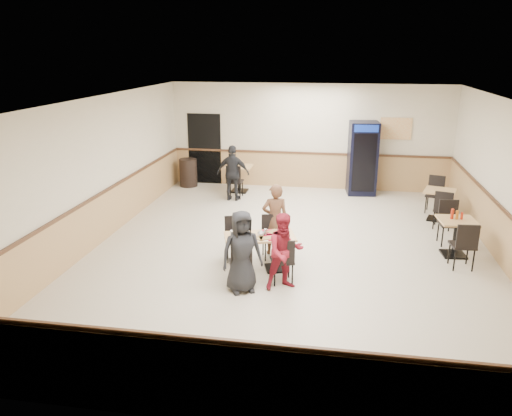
% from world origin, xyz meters
% --- Properties ---
extents(ground, '(10.00, 10.00, 0.00)m').
position_xyz_m(ground, '(0.00, 0.00, 0.00)').
color(ground, beige).
rests_on(ground, ground).
extents(room_shell, '(10.00, 10.00, 10.00)m').
position_xyz_m(room_shell, '(1.78, 2.55, 0.58)').
color(room_shell, silver).
rests_on(room_shell, ground).
extents(main_table, '(1.39, 0.97, 0.68)m').
position_xyz_m(main_table, '(-0.46, -0.98, 0.45)').
color(main_table, black).
rests_on(main_table, ground).
extents(main_chairs, '(1.50, 1.74, 0.86)m').
position_xyz_m(main_chairs, '(-0.51, -0.99, 0.43)').
color(main_chairs, black).
rests_on(main_chairs, ground).
extents(diner_woman_left, '(0.82, 0.71, 1.41)m').
position_xyz_m(diner_woman_left, '(-0.63, -1.83, 0.71)').
color(diner_woman_left, black).
rests_on(diner_woman_left, ground).
extents(diner_woman_right, '(0.80, 0.74, 1.33)m').
position_xyz_m(diner_woman_right, '(0.06, -1.62, 0.67)').
color(diner_woman_right, maroon).
rests_on(diner_woman_right, ground).
extents(diner_man_opposite, '(0.59, 0.47, 1.42)m').
position_xyz_m(diner_man_opposite, '(-0.30, -0.13, 0.71)').
color(diner_man_opposite, brown).
rests_on(diner_man_opposite, ground).
extents(lone_diner, '(0.88, 0.37, 1.49)m').
position_xyz_m(lone_diner, '(-1.88, 3.34, 0.75)').
color(lone_diner, black).
rests_on(lone_diner, ground).
extents(tabletop_clutter, '(1.12, 0.77, 0.12)m').
position_xyz_m(tabletop_clutter, '(-0.38, -1.00, 0.70)').
color(tabletop_clutter, '#AA0B26').
rests_on(tabletop_clutter, main_table).
extents(side_table_near, '(0.75, 0.75, 0.74)m').
position_xyz_m(side_table_near, '(3.21, 0.34, 0.49)').
color(side_table_near, black).
rests_on(side_table_near, ground).
extents(side_table_near_chair_south, '(0.47, 0.47, 0.94)m').
position_xyz_m(side_table_near_chair_south, '(3.21, -0.25, 0.47)').
color(side_table_near_chair_south, black).
rests_on(side_table_near_chair_south, ground).
extents(side_table_near_chair_north, '(0.47, 0.47, 0.94)m').
position_xyz_m(side_table_near_chair_north, '(3.21, 0.94, 0.47)').
color(side_table_near_chair_north, black).
rests_on(side_table_near_chair_north, ground).
extents(side_table_far, '(0.85, 0.85, 0.73)m').
position_xyz_m(side_table_far, '(3.27, 2.54, 0.49)').
color(side_table_far, black).
rests_on(side_table_far, ground).
extents(side_table_far_chair_south, '(0.54, 0.54, 0.93)m').
position_xyz_m(side_table_far_chair_south, '(3.27, 1.95, 0.47)').
color(side_table_far_chair_south, black).
rests_on(side_table_far_chair_south, ground).
extents(side_table_far_chair_north, '(0.54, 0.54, 0.93)m').
position_xyz_m(side_table_far_chair_north, '(3.27, 3.13, 0.47)').
color(side_table_far_chair_north, black).
rests_on(side_table_far_chair_north, ground).
extents(condiment_caddy, '(0.23, 0.06, 0.20)m').
position_xyz_m(condiment_caddy, '(3.18, 0.39, 0.83)').
color(condiment_caddy, '#A7220B').
rests_on(condiment_caddy, side_table_near).
extents(back_table, '(0.71, 0.71, 0.75)m').
position_xyz_m(back_table, '(-1.88, 4.20, 0.50)').
color(back_table, black).
rests_on(back_table, ground).
extents(back_table_chair_lone, '(0.45, 0.45, 0.96)m').
position_xyz_m(back_table_chair_lone, '(-1.88, 3.60, 0.48)').
color(back_table_chair_lone, black).
rests_on(back_table_chair_lone, ground).
extents(pepsi_cooler, '(0.84, 0.84, 2.02)m').
position_xyz_m(pepsi_cooler, '(1.53, 4.59, 1.01)').
color(pepsi_cooler, black).
rests_on(pepsi_cooler, ground).
extents(trash_bin, '(0.52, 0.52, 0.82)m').
position_xyz_m(trash_bin, '(-3.50, 4.55, 0.41)').
color(trash_bin, black).
rests_on(trash_bin, ground).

